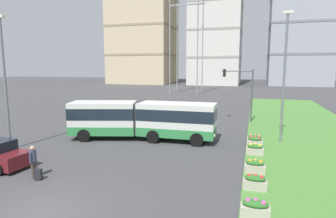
# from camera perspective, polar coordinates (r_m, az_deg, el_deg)

# --- Properties ---
(ground_plane) EXTENTS (260.00, 260.00, 0.00)m
(ground_plane) POSITION_cam_1_polar(r_m,az_deg,el_deg) (13.19, -23.89, -18.54)
(ground_plane) COLOR #424244
(grass_median) EXTENTS (10.00, 70.00, 0.08)m
(grass_median) POSITION_cam_1_polar(r_m,az_deg,el_deg) (20.18, 29.78, -9.35)
(grass_median) COLOR #4C8438
(grass_median) RESTS_ON ground_plane
(articulated_bus) EXTENTS (12.01, 4.35, 3.00)m
(articulated_bus) POSITION_cam_1_polar(r_m,az_deg,el_deg) (22.93, -5.21, -2.05)
(articulated_bus) COLOR silver
(articulated_bus) RESTS_ON ground
(car_navy_sedan) EXTENTS (4.59, 2.46, 1.58)m
(car_navy_sedan) POSITION_cam_1_polar(r_m,az_deg,el_deg) (32.44, -8.92, -0.61)
(car_navy_sedan) COLOR #19234C
(car_navy_sedan) RESTS_ON ground
(pedestrian_crossing) EXTENTS (0.36, 0.57, 1.74)m
(pedestrian_crossing) POSITION_cam_1_polar(r_m,az_deg,el_deg) (16.75, -25.50, -9.13)
(pedestrian_crossing) COLOR #4C4238
(pedestrian_crossing) RESTS_ON ground
(rolling_suitcase) EXTENTS (0.41, 0.32, 0.97)m
(rolling_suitcase) POSITION_cam_1_polar(r_m,az_deg,el_deg) (16.54, -24.64, -11.82)
(rolling_suitcase) COLOR #232328
(rolling_suitcase) RESTS_ON ground
(flower_planter_0) EXTENTS (1.10, 0.56, 0.74)m
(flower_planter_0) POSITION_cam_1_polar(r_m,az_deg,el_deg) (12.05, 17.13, -18.59)
(flower_planter_0) COLOR #B7AD9E
(flower_planter_0) RESTS_ON grass_median
(flower_planter_1) EXTENTS (1.10, 0.56, 0.74)m
(flower_planter_1) POSITION_cam_1_polar(r_m,az_deg,el_deg) (14.46, 17.11, -13.87)
(flower_planter_1) COLOR #B7AD9E
(flower_planter_1) RESTS_ON grass_median
(flower_planter_2) EXTENTS (1.10, 0.56, 0.74)m
(flower_planter_2) POSITION_cam_1_polar(r_m,az_deg,el_deg) (16.57, 17.09, -10.95)
(flower_planter_2) COLOR #B7AD9E
(flower_planter_2) RESTS_ON grass_median
(flower_planter_3) EXTENTS (1.10, 0.56, 0.74)m
(flower_planter_3) POSITION_cam_1_polar(r_m,az_deg,el_deg) (19.81, 17.08, -7.74)
(flower_planter_3) COLOR #B7AD9E
(flower_planter_3) RESTS_ON grass_median
(flower_planter_4) EXTENTS (1.10, 0.56, 0.74)m
(flower_planter_4) POSITION_cam_1_polar(r_m,az_deg,el_deg) (21.81, 17.08, -6.25)
(flower_planter_4) COLOR #B7AD9E
(flower_planter_4) RESTS_ON grass_median
(flower_planter_5) EXTENTS (1.10, 0.56, 0.74)m
(flower_planter_5) POSITION_cam_1_polar(r_m,az_deg,el_deg) (22.47, 17.07, -5.82)
(flower_planter_5) COLOR #B7AD9E
(flower_planter_5) RESTS_ON grass_median
(traffic_light_far_right) EXTENTS (3.28, 0.28, 5.58)m
(traffic_light_far_right) POSITION_cam_1_polar(r_m,az_deg,el_deg) (30.85, 14.59, 4.51)
(traffic_light_far_right) COLOR #474C51
(traffic_light_far_right) RESTS_ON ground
(streetlight_left) EXTENTS (0.70, 0.28, 9.25)m
(streetlight_left) POSITION_cam_1_polar(r_m,az_deg,el_deg) (22.61, -29.99, 5.43)
(streetlight_left) COLOR slate
(streetlight_left) RESTS_ON ground
(streetlight_median) EXTENTS (0.70, 0.28, 9.86)m
(streetlight_median) POSITION_cam_1_polar(r_m,az_deg,el_deg) (23.09, 22.36, 6.73)
(streetlight_median) COLOR slate
(streetlight_median) RESTS_ON ground
(apartment_tower_west) EXTENTS (21.02, 18.33, 37.83)m
(apartment_tower_west) POSITION_cam_1_polar(r_m,az_deg,el_deg) (103.33, -5.04, 15.76)
(apartment_tower_west) COLOR beige
(apartment_tower_west) RESTS_ON ground
(apartment_tower_westcentre) EXTENTS (16.24, 16.35, 42.22)m
(apartment_tower_westcentre) POSITION_cam_1_polar(r_m,az_deg,el_deg) (97.84, 9.70, 17.38)
(apartment_tower_westcentre) COLOR silver
(apartment_tower_westcentre) RESTS_ON ground
(apartment_tower_centre) EXTENTS (18.11, 17.45, 36.78)m
(apartment_tower_centre) POSITION_cam_1_polar(r_m,az_deg,el_deg) (101.53, 25.02, 14.85)
(apartment_tower_centre) COLOR #9EA3AD
(apartment_tower_centre) RESTS_ON ground
(transmission_pylon) EXTENTS (9.00, 6.24, 29.15)m
(transmission_pylon) POSITION_cam_1_polar(r_m,az_deg,el_deg) (64.71, 3.84, 17.51)
(transmission_pylon) COLOR gray
(transmission_pylon) RESTS_ON ground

